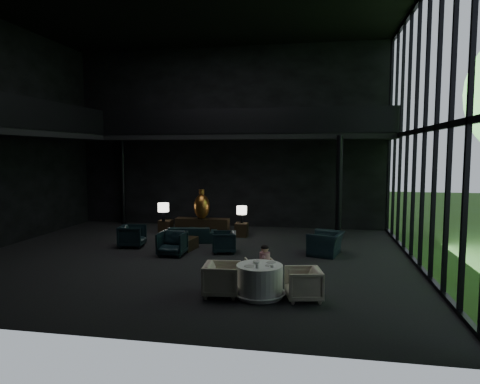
% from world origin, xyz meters
% --- Properties ---
extents(floor, '(14.00, 12.00, 0.02)m').
position_xyz_m(floor, '(0.00, 0.00, 0.00)').
color(floor, black).
rests_on(floor, ground).
extents(wall_back, '(14.00, 0.04, 8.00)m').
position_xyz_m(wall_back, '(0.00, 6.00, 4.00)').
color(wall_back, black).
rests_on(wall_back, ground).
extents(wall_front, '(14.00, 0.04, 8.00)m').
position_xyz_m(wall_front, '(0.00, -6.00, 4.00)').
color(wall_front, black).
rests_on(wall_front, ground).
extents(curtain_wall, '(0.20, 12.00, 8.00)m').
position_xyz_m(curtain_wall, '(6.95, 0.00, 4.00)').
color(curtain_wall, black).
rests_on(curtain_wall, ground).
extents(mezzanine_left, '(2.00, 12.00, 0.25)m').
position_xyz_m(mezzanine_left, '(-6.00, 0.00, 4.00)').
color(mezzanine_left, black).
rests_on(mezzanine_left, wall_left).
extents(mezzanine_back, '(12.00, 2.00, 0.25)m').
position_xyz_m(mezzanine_back, '(1.00, 5.00, 4.00)').
color(mezzanine_back, black).
rests_on(mezzanine_back, wall_back).
extents(railing_left, '(0.06, 12.00, 1.00)m').
position_xyz_m(railing_left, '(-5.00, 0.00, 4.60)').
color(railing_left, black).
rests_on(railing_left, mezzanine_left).
extents(railing_back, '(12.00, 0.06, 1.00)m').
position_xyz_m(railing_back, '(1.00, 4.00, 4.60)').
color(railing_back, black).
rests_on(railing_back, mezzanine_back).
extents(column_nw, '(0.24, 0.24, 4.00)m').
position_xyz_m(column_nw, '(-5.00, 5.70, 2.00)').
color(column_nw, black).
rests_on(column_nw, floor).
extents(column_ne, '(0.24, 0.24, 4.00)m').
position_xyz_m(column_ne, '(4.80, 4.00, 2.00)').
color(column_ne, black).
rests_on(column_ne, floor).
extents(console, '(2.18, 0.49, 0.69)m').
position_xyz_m(console, '(-0.58, 3.59, 0.35)').
color(console, black).
rests_on(console, floor).
extents(bronze_urn, '(0.63, 0.63, 1.18)m').
position_xyz_m(bronze_urn, '(-0.58, 3.52, 1.20)').
color(bronze_urn, olive).
rests_on(bronze_urn, console).
extents(side_table_left, '(0.51, 0.51, 0.56)m').
position_xyz_m(side_table_left, '(-2.18, 3.70, 0.28)').
color(side_table_left, black).
rests_on(side_table_left, floor).
extents(table_lamp_left, '(0.44, 0.44, 0.74)m').
position_xyz_m(table_lamp_left, '(-2.18, 3.46, 1.09)').
color(table_lamp_left, black).
rests_on(table_lamp_left, side_table_left).
extents(side_table_right, '(0.49, 0.49, 0.54)m').
position_xyz_m(side_table_right, '(1.02, 3.63, 0.27)').
color(side_table_right, black).
rests_on(side_table_right, floor).
extents(table_lamp_right, '(0.40, 0.40, 0.68)m').
position_xyz_m(table_lamp_right, '(1.02, 3.68, 1.03)').
color(table_lamp_right, black).
rests_on(table_lamp_right, side_table_right).
extents(sofa, '(2.01, 0.89, 0.76)m').
position_xyz_m(sofa, '(-0.71, 2.31, 0.38)').
color(sofa, black).
rests_on(sofa, floor).
extents(lounge_armchair_west, '(0.97, 1.02, 0.95)m').
position_xyz_m(lounge_armchair_west, '(-2.47, 1.11, 0.47)').
color(lounge_armchair_west, black).
rests_on(lounge_armchair_west, floor).
extents(lounge_armchair_east, '(0.86, 0.90, 0.80)m').
position_xyz_m(lounge_armchair_east, '(0.93, 0.84, 0.40)').
color(lounge_armchair_east, black).
rests_on(lounge_armchair_east, floor).
extents(lounge_armchair_south, '(0.94, 0.88, 0.96)m').
position_xyz_m(lounge_armchair_south, '(-0.65, 0.15, 0.48)').
color(lounge_armchair_south, black).
rests_on(lounge_armchair_south, floor).
extents(window_armchair, '(1.11, 1.42, 1.09)m').
position_xyz_m(window_armchair, '(4.28, 1.12, 0.55)').
color(window_armchair, '#0E2B2D').
rests_on(window_armchair, floor).
extents(coffee_table, '(1.00, 1.00, 0.40)m').
position_xyz_m(coffee_table, '(-0.63, 1.08, 0.20)').
color(coffee_table, black).
rests_on(coffee_table, floor).
extents(dining_table, '(1.23, 1.23, 0.75)m').
position_xyz_m(dining_table, '(2.69, -3.25, 0.33)').
color(dining_table, white).
rests_on(dining_table, floor).
extents(dining_chair_north, '(0.79, 0.77, 0.64)m').
position_xyz_m(dining_chair_north, '(2.56, -2.26, 0.32)').
color(dining_chair_north, '#C2B49C').
rests_on(dining_chair_north, floor).
extents(dining_chair_east, '(0.91, 0.95, 0.83)m').
position_xyz_m(dining_chair_east, '(3.70, -3.30, 0.41)').
color(dining_chair_east, '#B2AC9C').
rests_on(dining_chair_east, floor).
extents(dining_chair_west, '(0.92, 0.97, 0.93)m').
position_xyz_m(dining_chair_west, '(1.81, -3.34, 0.46)').
color(dining_chair_west, '#B9B3A2').
rests_on(dining_chair_west, floor).
extents(child, '(0.27, 0.27, 0.58)m').
position_xyz_m(child, '(2.70, -2.35, 0.74)').
color(child, '#EFA1C4').
rests_on(child, dining_chair_north).
extents(plate_a, '(0.25, 0.25, 0.01)m').
position_xyz_m(plate_a, '(2.47, -3.42, 0.76)').
color(plate_a, white).
rests_on(plate_a, dining_table).
extents(plate_b, '(0.28, 0.28, 0.02)m').
position_xyz_m(plate_b, '(2.93, -3.00, 0.76)').
color(plate_b, white).
rests_on(plate_b, dining_table).
extents(saucer, '(0.19, 0.19, 0.01)m').
position_xyz_m(saucer, '(2.89, -3.29, 0.76)').
color(saucer, white).
rests_on(saucer, dining_table).
extents(coffee_cup, '(0.09, 0.09, 0.06)m').
position_xyz_m(coffee_cup, '(3.00, -3.41, 0.79)').
color(coffee_cup, white).
rests_on(coffee_cup, saucer).
extents(cereal_bowl, '(0.16, 0.16, 0.08)m').
position_xyz_m(cereal_bowl, '(2.59, -3.13, 0.79)').
color(cereal_bowl, white).
rests_on(cereal_bowl, dining_table).
extents(cream_pot, '(0.08, 0.08, 0.07)m').
position_xyz_m(cream_pot, '(2.67, -3.54, 0.79)').
color(cream_pot, '#99999E').
rests_on(cream_pot, dining_table).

